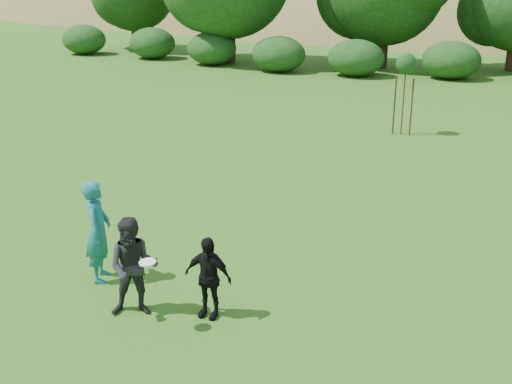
{
  "coord_description": "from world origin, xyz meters",
  "views": [
    {
      "loc": [
        5.44,
        -8.65,
        5.62
      ],
      "look_at": [
        0.0,
        3.0,
        1.1
      ],
      "focal_mm": 45.0,
      "sensor_mm": 36.0,
      "label": 1
    }
  ],
  "objects_px": {
    "player_teal": "(98,231)",
    "player_grey": "(133,267)",
    "sapling": "(406,66)",
    "player_black": "(208,277)"
  },
  "relations": [
    {
      "from": "player_black",
      "to": "player_teal",
      "type": "bearing_deg",
      "value": 170.06
    },
    {
      "from": "player_grey",
      "to": "player_black",
      "type": "distance_m",
      "value": 1.26
    },
    {
      "from": "player_teal",
      "to": "player_black",
      "type": "distance_m",
      "value": 2.55
    },
    {
      "from": "player_grey",
      "to": "sapling",
      "type": "height_order",
      "value": "sapling"
    },
    {
      "from": "player_black",
      "to": "player_grey",
      "type": "bearing_deg",
      "value": -160.19
    },
    {
      "from": "player_teal",
      "to": "sapling",
      "type": "height_order",
      "value": "sapling"
    },
    {
      "from": "player_grey",
      "to": "player_black",
      "type": "height_order",
      "value": "player_grey"
    },
    {
      "from": "player_teal",
      "to": "player_grey",
      "type": "height_order",
      "value": "player_teal"
    },
    {
      "from": "player_teal",
      "to": "sapling",
      "type": "relative_size",
      "value": 0.69
    },
    {
      "from": "sapling",
      "to": "player_teal",
      "type": "bearing_deg",
      "value": -100.87
    }
  ]
}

